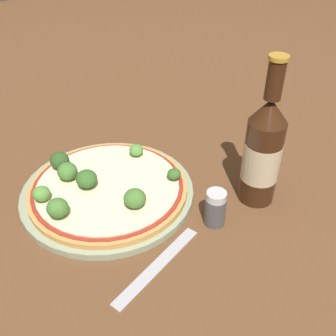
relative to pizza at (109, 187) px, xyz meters
name	(u,v)px	position (x,y,z in m)	size (l,w,h in m)	color
ground_plane	(112,200)	(0.01, 0.00, -0.02)	(3.00, 3.00, 0.00)	brown
plate	(106,193)	(0.00, -0.01, -0.01)	(0.30, 0.30, 0.01)	#93A384
pizza	(109,187)	(0.00, 0.00, 0.00)	(0.27, 0.27, 0.01)	tan
broccoli_floret_0	(135,198)	(0.07, 0.01, 0.02)	(0.04, 0.04, 0.03)	#7A9E5B
broccoli_floret_1	(41,194)	(-0.01, -0.11, 0.02)	(0.03, 0.03, 0.03)	#7A9E5B
broccoli_floret_2	(67,171)	(-0.05, -0.06, 0.03)	(0.03, 0.03, 0.03)	#7A9E5B
broccoli_floret_3	(87,179)	(-0.01, -0.03, 0.03)	(0.04, 0.04, 0.03)	#7A9E5B
broccoli_floret_4	(136,150)	(-0.05, 0.08, 0.02)	(0.03, 0.03, 0.02)	#7A9E5B
broccoli_floret_5	(58,208)	(0.04, -0.10, 0.03)	(0.03, 0.03, 0.03)	#7A9E5B
broccoli_floret_6	(174,174)	(0.04, 0.10, 0.02)	(0.02, 0.02, 0.02)	#7A9E5B
broccoli_floret_7	(60,161)	(-0.09, -0.06, 0.02)	(0.03, 0.03, 0.03)	#7A9E5B
beer_bottle	(263,151)	(0.13, 0.22, 0.08)	(0.06, 0.06, 0.25)	#381E0F
pepper_shaker	(215,208)	(0.14, 0.12, 0.01)	(0.03, 0.03, 0.06)	#4C4C51
fork	(158,265)	(0.18, 0.00, -0.02)	(0.08, 0.17, 0.00)	#B2B2B7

